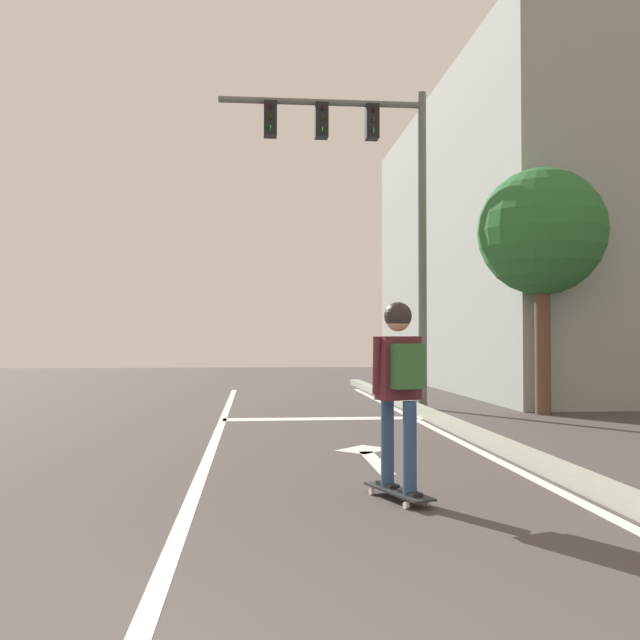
# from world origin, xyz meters

# --- Properties ---
(lane_line_center) EXTENTS (0.12, 20.00, 0.01)m
(lane_line_center) POSITION_xyz_m (-0.20, 6.00, 0.00)
(lane_line_center) COLOR silver
(lane_line_center) RESTS_ON ground
(lane_line_curbside) EXTENTS (0.12, 20.00, 0.01)m
(lane_line_curbside) POSITION_xyz_m (2.92, 6.00, 0.00)
(lane_line_curbside) COLOR silver
(lane_line_curbside) RESTS_ON ground
(stop_bar) EXTENTS (3.26, 0.40, 0.01)m
(stop_bar) POSITION_xyz_m (1.43, 9.42, 0.00)
(stop_bar) COLOR silver
(stop_bar) RESTS_ON ground
(lane_arrow_stem) EXTENTS (0.16, 1.40, 0.01)m
(lane_arrow_stem) POSITION_xyz_m (1.60, 5.34, 0.00)
(lane_arrow_stem) COLOR silver
(lane_arrow_stem) RESTS_ON ground
(lane_arrow_head) EXTENTS (0.71, 0.71, 0.01)m
(lane_arrow_head) POSITION_xyz_m (1.60, 6.19, 0.00)
(lane_arrow_head) COLOR silver
(lane_arrow_head) RESTS_ON ground
(curb_strip) EXTENTS (0.24, 24.00, 0.14)m
(curb_strip) POSITION_xyz_m (3.17, 6.00, 0.07)
(curb_strip) COLOR #979B8C
(curb_strip) RESTS_ON ground
(skateboard) EXTENTS (0.47, 0.82, 0.08)m
(skateboard) POSITION_xyz_m (1.47, 3.57, 0.07)
(skateboard) COLOR #222727
(skateboard) RESTS_ON ground
(skater) EXTENTS (0.41, 0.58, 1.53)m
(skater) POSITION_xyz_m (1.48, 3.56, 1.03)
(skater) COLOR navy
(skater) RESTS_ON skateboard
(traffic_signal_mast) EXTENTS (3.89, 0.34, 5.96)m
(traffic_signal_mast) POSITION_xyz_m (2.40, 10.92, 4.35)
(traffic_signal_mast) COLOR #5D625B
(traffic_signal_mast) RESTS_ON ground
(roadside_tree) EXTENTS (2.21, 2.21, 4.27)m
(roadside_tree) POSITION_xyz_m (5.28, 9.74, 3.14)
(roadside_tree) COLOR brown
(roadside_tree) RESTS_ON ground
(building_block) EXTENTS (10.48, 13.92, 7.97)m
(building_block) POSITION_xyz_m (10.31, 17.06, 3.98)
(building_block) COLOR #949B93
(building_block) RESTS_ON ground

